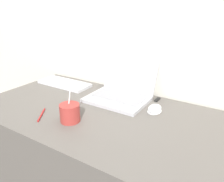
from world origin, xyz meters
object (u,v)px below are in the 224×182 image
Objects in this scene: laptop at (122,90)px; computer_mouse at (155,109)px; usb_stick at (157,100)px; external_keyboard at (64,83)px; pen at (41,115)px; drink_cup at (70,112)px.

laptop is 0.26m from computer_mouse.
external_keyboard is at bearing -171.93° from usb_stick.
laptop is 2.98× the size of pen.
pen is (-0.24, -0.43, -0.05)m from laptop.
external_keyboard is at bearing 175.45° from computer_mouse.
drink_cup is 0.48× the size of external_keyboard.
usb_stick is (0.68, 0.10, -0.01)m from external_keyboard.
laptop is 0.47m from external_keyboard.
external_keyboard is 3.29× the size of pen.
external_keyboard is at bearing 119.10° from pen.
computer_mouse is at bearing 45.42° from drink_cup.
drink_cup is at bearing -134.58° from computer_mouse.
computer_mouse is (0.25, -0.07, -0.03)m from laptop.
laptop reaches higher than drink_cup.
external_keyboard is 0.48m from pen.
laptop is at bearing 60.70° from pen.
pen is (-0.44, -0.51, 0.00)m from usb_stick.
laptop is at bearing 79.59° from drink_cup.
drink_cup is 0.18m from pen.
laptop is at bearing -157.09° from usb_stick.
computer_mouse is 0.61m from pen.
computer_mouse is at bearing -74.30° from usb_stick.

